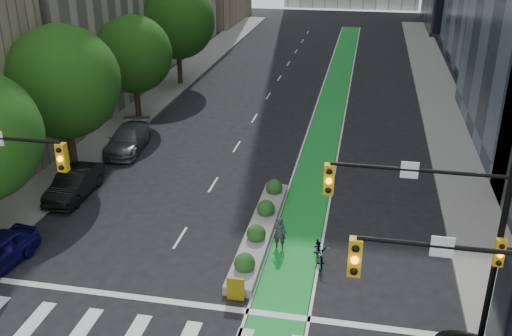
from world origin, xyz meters
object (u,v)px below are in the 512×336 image
at_px(median_planter, 260,228).
at_px(bicycle, 320,251).
at_px(cyclist, 280,233).
at_px(parked_car_left_far, 128,139).
at_px(parked_car_left_mid, 74,184).

distance_m(median_planter, bicycle, 3.50).
relative_size(cyclist, parked_car_left_far, 0.30).
bearing_deg(parked_car_left_mid, bicycle, -17.40).
bearing_deg(median_planter, parked_car_left_far, 139.45).
xyz_separation_m(median_planter, bicycle, (3.00, -1.80, 0.16)).
bearing_deg(cyclist, parked_car_left_mid, -13.31).
distance_m(parked_car_left_mid, parked_car_left_far, 6.93).
height_order(bicycle, parked_car_left_far, parked_car_left_far).
xyz_separation_m(cyclist, parked_car_left_mid, (-11.78, 3.09, -0.04)).
bearing_deg(parked_car_left_far, median_planter, -47.26).
bearing_deg(parked_car_left_far, bicycle, -45.32).
distance_m(bicycle, parked_car_left_far, 17.34).
bearing_deg(cyclist, median_planter, -40.99).
bearing_deg(cyclist, bicycle, 158.55).
xyz_separation_m(median_planter, parked_car_left_far, (-10.55, 9.02, 0.39)).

